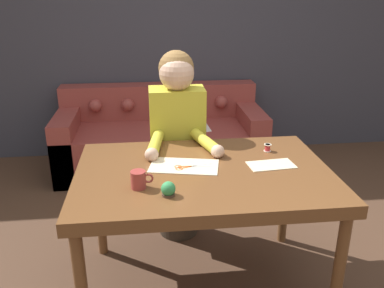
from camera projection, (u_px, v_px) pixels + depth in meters
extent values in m
plane|color=#4C3323|center=(220.00, 282.00, 2.52)|extent=(16.00, 16.00, 0.00)
cube|color=#383842|center=(184.00, 30.00, 4.13)|extent=(8.00, 0.06, 2.60)
cube|color=brown|center=(204.00, 176.00, 2.22)|extent=(1.39, 0.94, 0.07)
cylinder|color=brown|center=(338.00, 274.00, 2.05)|extent=(0.06, 0.06, 0.71)
cylinder|color=brown|center=(100.00, 207.00, 2.68)|extent=(0.06, 0.06, 0.71)
cylinder|color=brown|center=(285.00, 197.00, 2.81)|extent=(0.06, 0.06, 0.71)
cube|color=brown|center=(161.00, 147.00, 4.05)|extent=(1.98, 0.85, 0.44)
cube|color=brown|center=(159.00, 101.00, 4.20)|extent=(1.98, 0.22, 0.35)
cube|color=brown|center=(69.00, 143.00, 3.93)|extent=(0.20, 0.85, 0.60)
cube|color=brown|center=(249.00, 136.00, 4.11)|extent=(0.20, 0.85, 0.60)
sphere|color=brown|center=(96.00, 106.00, 4.01)|extent=(0.13, 0.13, 0.13)
sphere|color=brown|center=(128.00, 105.00, 4.05)|extent=(0.13, 0.13, 0.13)
sphere|color=brown|center=(159.00, 104.00, 4.08)|extent=(0.13, 0.13, 0.13)
sphere|color=brown|center=(191.00, 103.00, 4.11)|extent=(0.13, 0.13, 0.13)
sphere|color=brown|center=(221.00, 102.00, 4.15)|extent=(0.13, 0.13, 0.13)
cube|color=white|center=(195.00, 128.00, 3.91)|extent=(0.30, 0.26, 0.00)
cylinder|color=#33281E|center=(178.00, 201.00, 2.96)|extent=(0.28, 0.28, 0.50)
cube|color=gold|center=(177.00, 131.00, 2.76)|extent=(0.37, 0.22, 0.59)
sphere|color=#DBAD8E|center=(177.00, 73.00, 2.60)|extent=(0.23, 0.23, 0.23)
sphere|color=olive|center=(176.00, 68.00, 2.62)|extent=(0.23, 0.23, 0.23)
cylinder|color=gold|center=(155.00, 144.00, 2.48)|extent=(0.12, 0.34, 0.07)
sphere|color=#DBAD8E|center=(152.00, 155.00, 2.33)|extent=(0.08, 0.08, 0.08)
cylinder|color=gold|center=(206.00, 142.00, 2.52)|extent=(0.16, 0.34, 0.07)
sphere|color=#DBAD8E|center=(218.00, 151.00, 2.37)|extent=(0.08, 0.08, 0.08)
cube|color=beige|center=(184.00, 166.00, 2.26)|extent=(0.41, 0.29, 0.00)
cube|color=beige|center=(271.00, 165.00, 2.27)|extent=(0.27, 0.16, 0.00)
cube|color=silver|center=(202.00, 165.00, 2.27)|extent=(0.12, 0.05, 0.00)
cube|color=#D1511E|center=(186.00, 168.00, 2.23)|extent=(0.08, 0.03, 0.00)
torus|color=#D1511E|center=(179.00, 169.00, 2.22)|extent=(0.04, 0.04, 0.01)
cube|color=silver|center=(203.00, 166.00, 2.25)|extent=(0.12, 0.02, 0.00)
cube|color=#D1511E|center=(185.00, 167.00, 2.25)|extent=(0.08, 0.01, 0.00)
torus|color=#D1511E|center=(178.00, 167.00, 2.24)|extent=(0.04, 0.04, 0.01)
cylinder|color=silver|center=(192.00, 167.00, 2.25)|extent=(0.01, 0.01, 0.01)
cylinder|color=#9E3833|center=(138.00, 180.00, 2.00)|extent=(0.08, 0.08, 0.09)
torus|color=#9E3833|center=(148.00, 178.00, 2.00)|extent=(0.05, 0.01, 0.05)
cylinder|color=red|center=(268.00, 148.00, 2.46)|extent=(0.03, 0.03, 0.04)
cylinder|color=beige|center=(268.00, 145.00, 2.45)|extent=(0.04, 0.04, 0.00)
cylinder|color=beige|center=(267.00, 151.00, 2.47)|extent=(0.04, 0.04, 0.00)
cylinder|color=#4C3828|center=(168.00, 194.00, 1.94)|extent=(0.06, 0.06, 0.01)
sphere|color=#338C4C|center=(168.00, 189.00, 1.93)|extent=(0.07, 0.07, 0.07)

